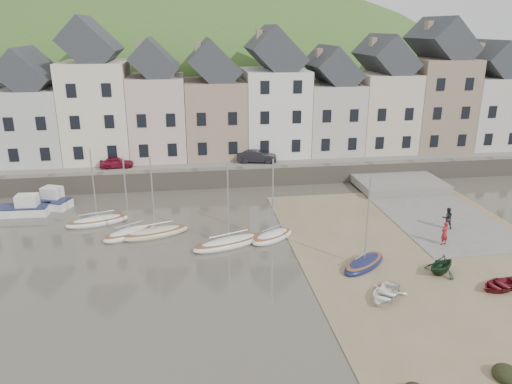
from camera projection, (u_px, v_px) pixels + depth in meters
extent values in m
plane|color=#49443A|center=(269.00, 264.00, 32.21)|extent=(160.00, 160.00, 0.00)
cube|color=#3B5F26|center=(227.00, 144.00, 62.00)|extent=(90.00, 30.00, 1.50)
cube|color=slate|center=(236.00, 161.00, 50.95)|extent=(70.00, 7.00, 0.10)
cube|color=slate|center=(240.00, 177.00, 47.88)|extent=(70.00, 1.20, 1.80)
cube|color=#776348|center=(427.00, 253.00, 33.68)|extent=(18.00, 26.00, 0.06)
cube|color=slate|center=(427.00, 209.00, 41.72)|extent=(8.00, 18.00, 0.12)
ellipsoid|color=#3B5F26|center=(190.00, 208.00, 93.58)|extent=(134.40, 84.00, 84.00)
cylinder|color=#382619|center=(58.00, 2.00, 68.55)|extent=(0.50, 0.50, 3.00)
cylinder|color=#382619|center=(161.00, 4.00, 74.18)|extent=(0.50, 0.50, 3.00)
cylinder|color=#382619|center=(254.00, 4.00, 74.18)|extent=(0.50, 0.50, 3.00)
cylinder|color=#382619|center=(333.00, 5.00, 74.86)|extent=(0.50, 0.50, 3.00)
cube|color=#B7B7B3|center=(38.00, 125.00, 50.36)|extent=(5.80, 8.00, 7.50)
cube|color=gray|center=(13.00, 58.00, 48.04)|extent=(0.60, 0.90, 1.40)
cube|color=beige|center=(98.00, 111.00, 50.79)|extent=(6.40, 8.00, 10.00)
cube|color=gray|center=(73.00, 27.00, 47.95)|extent=(0.60, 0.90, 1.40)
cube|color=#C4A9A3|center=(158.00, 117.00, 51.84)|extent=(5.60, 8.00, 8.50)
cube|color=gray|center=(140.00, 47.00, 49.40)|extent=(0.60, 0.90, 1.40)
cube|color=gray|center=(215.00, 118.00, 52.72)|extent=(6.20, 8.00, 8.00)
cube|color=gray|center=(198.00, 49.00, 50.24)|extent=(0.60, 0.90, 1.40)
cube|color=silver|center=(274.00, 112.00, 53.43)|extent=(6.60, 8.00, 9.00)
cube|color=gray|center=(259.00, 36.00, 50.71)|extent=(0.60, 0.90, 1.40)
cube|color=#B3AFA4|center=(329.00, 117.00, 54.51)|extent=(5.80, 8.00, 7.50)
cube|color=gray|center=(319.00, 55.00, 52.18)|extent=(0.60, 0.90, 1.40)
cube|color=beige|center=(381.00, 112.00, 55.15)|extent=(6.00, 8.00, 8.50)
cube|color=gray|center=(373.00, 44.00, 52.62)|extent=(0.60, 0.90, 1.40)
cube|color=gray|center=(434.00, 104.00, 55.75)|extent=(6.40, 8.00, 10.00)
cube|color=gray|center=(429.00, 27.00, 52.91)|extent=(0.60, 0.90, 1.40)
cube|color=beige|center=(483.00, 111.00, 56.89)|extent=(5.80, 8.00, 8.00)
cube|color=gray|center=(480.00, 49.00, 54.49)|extent=(0.60, 0.90, 1.40)
ellipsoid|color=silver|center=(98.00, 222.00, 38.70)|extent=(5.08, 2.87, 0.84)
ellipsoid|color=brown|center=(97.00, 219.00, 38.63)|extent=(4.67, 2.62, 0.20)
cylinder|color=#B2B5B7|center=(94.00, 184.00, 37.71)|extent=(0.10, 0.10, 5.60)
cylinder|color=#B2B5B7|center=(97.00, 213.00, 38.46)|extent=(2.58, 0.86, 0.08)
ellipsoid|color=silver|center=(130.00, 234.00, 36.42)|extent=(4.32, 3.62, 0.84)
ellipsoid|color=brown|center=(129.00, 231.00, 36.35)|extent=(3.97, 3.31, 0.20)
cylinder|color=#B2B5B7|center=(126.00, 194.00, 35.43)|extent=(0.10, 0.10, 5.60)
cylinder|color=#B2B5B7|center=(129.00, 225.00, 36.18)|extent=(1.96, 1.38, 0.08)
ellipsoid|color=beige|center=(155.00, 233.00, 36.52)|extent=(5.28, 3.00, 0.84)
ellipsoid|color=brown|center=(155.00, 231.00, 36.45)|extent=(4.85, 2.74, 0.20)
cylinder|color=#B2B5B7|center=(153.00, 194.00, 35.53)|extent=(0.10, 0.10, 5.60)
cylinder|color=#B2B5B7|center=(155.00, 224.00, 36.28)|extent=(2.67, 0.94, 0.08)
ellipsoid|color=silver|center=(272.00, 237.00, 35.87)|extent=(3.94, 3.35, 0.84)
ellipsoid|color=brown|center=(272.00, 234.00, 35.80)|extent=(3.62, 3.06, 0.20)
cylinder|color=#B2B5B7|center=(273.00, 197.00, 34.88)|extent=(0.10, 0.10, 5.60)
cylinder|color=#B2B5B7|center=(272.00, 228.00, 35.63)|extent=(1.75, 1.23, 0.08)
ellipsoid|color=silver|center=(229.00, 243.00, 34.81)|extent=(5.67, 3.34, 0.84)
ellipsoid|color=brown|center=(229.00, 241.00, 34.74)|extent=(5.20, 3.06, 0.20)
cylinder|color=#B2B5B7|center=(228.00, 202.00, 33.82)|extent=(0.10, 0.10, 5.60)
cylinder|color=#B2B5B7|center=(229.00, 234.00, 34.57)|extent=(2.85, 1.14, 0.08)
ellipsoid|color=#151A41|center=(364.00, 264.00, 31.78)|extent=(4.14, 3.77, 0.84)
ellipsoid|color=brown|center=(364.00, 261.00, 31.71)|extent=(3.79, 3.45, 0.20)
cylinder|color=#B2B5B7|center=(367.00, 220.00, 30.80)|extent=(0.10, 0.10, 5.60)
cylinder|color=#B2B5B7|center=(365.00, 254.00, 31.55)|extent=(1.80, 1.50, 0.08)
cube|color=silver|center=(19.00, 211.00, 40.58)|extent=(4.84, 1.86, 0.70)
cube|color=#151A41|center=(19.00, 207.00, 40.46)|extent=(4.75, 1.90, 0.08)
cube|color=silver|center=(27.00, 201.00, 40.42)|extent=(1.72, 1.25, 1.00)
cube|color=silver|center=(45.00, 203.00, 42.31)|extent=(4.75, 3.31, 0.70)
cube|color=#151A41|center=(45.00, 199.00, 42.19)|extent=(4.69, 3.32, 0.08)
cube|color=silver|center=(52.00, 193.00, 42.37)|extent=(1.90, 1.71, 1.00)
imported|color=white|center=(385.00, 294.00, 27.95)|extent=(3.41, 3.49, 0.59)
imported|color=#16321B|center=(441.00, 264.00, 30.71)|extent=(3.06, 2.95, 1.24)
imported|color=maroon|center=(500.00, 285.00, 28.96)|extent=(3.19, 2.64, 0.57)
imported|color=maroon|center=(444.00, 233.00, 34.57)|extent=(0.74, 0.62, 1.73)
imported|color=black|center=(447.00, 218.00, 37.41)|extent=(0.94, 0.81, 1.67)
imported|color=maroon|center=(117.00, 162.00, 48.22)|extent=(3.28, 1.48, 1.09)
imported|color=black|center=(257.00, 156.00, 50.06)|extent=(4.15, 2.07, 1.31)
ellipsoid|color=black|center=(506.00, 375.00, 21.62)|extent=(1.19, 1.30, 0.77)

